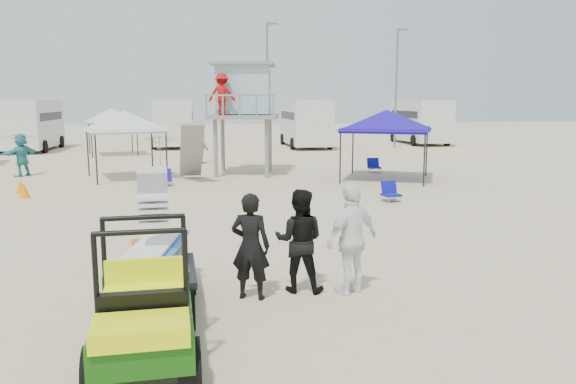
{
  "coord_description": "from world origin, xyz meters",
  "views": [
    {
      "loc": [
        -1.34,
        -8.6,
        3.23
      ],
      "look_at": [
        0.5,
        3.0,
        1.3
      ],
      "focal_mm": 35.0,
      "sensor_mm": 36.0,
      "label": 1
    }
  ],
  "objects": [
    {
      "name": "man_right",
      "position": [
        1.14,
        0.23,
        0.93
      ],
      "size": [
        1.17,
        0.94,
        1.86
      ],
      "primitive_type": "imported",
      "rotation": [
        0.0,
        0.0,
        3.66
      ],
      "color": "white",
      "rests_on": "ground"
    },
    {
      "name": "rv_far_left",
      "position": [
        -12.0,
        29.99,
        1.8
      ],
      "size": [
        2.64,
        6.8,
        3.25
      ],
      "color": "silver",
      "rests_on": "ground"
    },
    {
      "name": "canopy_blue",
      "position": [
        6.19,
        13.38,
        2.7
      ],
      "size": [
        4.43,
        4.43,
        3.25
      ],
      "color": "black",
      "rests_on": "ground"
    },
    {
      "name": "beach_chair_a",
      "position": [
        -2.69,
        13.04,
        0.31
      ],
      "size": [
        0.66,
        0.71,
        0.64
      ],
      "color": "#1C0FA9",
      "rests_on": "ground"
    },
    {
      "name": "distant_beachgoers",
      "position": [
        -4.64,
        19.49,
        0.87
      ],
      "size": [
        17.57,
        13.42,
        1.84
      ],
      "color": "#5C8650",
      "rests_on": "ground"
    },
    {
      "name": "canopy_white_a",
      "position": [
        -4.34,
        15.36,
        2.66
      ],
      "size": [
        3.58,
        3.58,
        3.21
      ],
      "color": "black",
      "rests_on": "ground"
    },
    {
      "name": "umbrella_b",
      "position": [
        -3.0,
        16.52,
        0.87
      ],
      "size": [
        2.71,
        2.71,
        1.75
      ],
      "primitive_type": "imported",
      "rotation": [
        0.0,
        0.0,
        0.87
      ],
      "color": "yellow",
      "rests_on": "ground"
    },
    {
      "name": "cone_near",
      "position": [
        -7.54,
        11.97,
        0.25
      ],
      "size": [
        0.34,
        0.34,
        0.5
      ],
      "primitive_type": "cone",
      "color": "orange",
      "rests_on": "ground"
    },
    {
      "name": "light_pole_left",
      "position": [
        3.0,
        27.0,
        4.0
      ],
      "size": [
        0.14,
        0.14,
        8.0
      ],
      "primitive_type": "cylinder",
      "color": "slate",
      "rests_on": "ground"
    },
    {
      "name": "cone_far",
      "position": [
        -7.14,
        11.02,
        0.25
      ],
      "size": [
        0.34,
        0.34,
        0.5
      ],
      "primitive_type": "cone",
      "color": "orange",
      "rests_on": "ground"
    },
    {
      "name": "ground",
      "position": [
        0.0,
        0.0,
        0.0
      ],
      "size": [
        140.0,
        140.0,
        0.0
      ],
      "primitive_type": "plane",
      "color": "beige",
      "rests_on": "ground"
    },
    {
      "name": "umbrella_a",
      "position": [
        -10.08,
        20.86,
        0.81
      ],
      "size": [
        1.84,
        1.87,
        1.62
      ],
      "primitive_type": "imported",
      "rotation": [
        0.0,
        0.0,
        0.04
      ],
      "color": "red",
      "rests_on": "ground"
    },
    {
      "name": "lifeguard_tower",
      "position": [
        0.51,
        16.06,
        3.5
      ],
      "size": [
        3.43,
        3.43,
        4.7
      ],
      "color": "gray",
      "rests_on": "ground"
    },
    {
      "name": "utility_cart",
      "position": [
        -2.08,
        -1.8,
        0.81
      ],
      "size": [
        1.26,
        2.34,
        1.74
      ],
      "color": "#124B0B",
      "rests_on": "ground"
    },
    {
      "name": "rv_mid_left",
      "position": [
        -3.0,
        31.49,
        1.8
      ],
      "size": [
        2.65,
        6.5,
        3.25
      ],
      "color": "silver",
      "rests_on": "ground"
    },
    {
      "name": "man_left",
      "position": [
        -0.56,
        0.23,
        0.88
      ],
      "size": [
        0.75,
        0.62,
        1.76
      ],
      "primitive_type": "imported",
      "rotation": [
        0.0,
        0.0,
        2.79
      ],
      "color": "black",
      "rests_on": "ground"
    },
    {
      "name": "man_mid",
      "position": [
        0.29,
        0.48,
        0.88
      ],
      "size": [
        1.02,
        0.89,
        1.76
      ],
      "primitive_type": "imported",
      "rotation": [
        0.0,
        0.0,
        2.84
      ],
      "color": "black",
      "rests_on": "ground"
    },
    {
      "name": "canopy_white_c",
      "position": [
        -6.38,
        25.86,
        2.63
      ],
      "size": [
        3.21,
        3.21,
        3.18
      ],
      "color": "black",
      "rests_on": "ground"
    },
    {
      "name": "rv_mid_right",
      "position": [
        6.0,
        29.99,
        1.8
      ],
      "size": [
        2.64,
        7.0,
        3.25
      ],
      "color": "silver",
      "rests_on": "ground"
    },
    {
      "name": "beach_chair_b",
      "position": [
        4.71,
        8.51,
        0.31
      ],
      "size": [
        0.64,
        0.69,
        0.64
      ],
      "color": "#0D1296",
      "rests_on": "ground"
    },
    {
      "name": "surf_trailer",
      "position": [
        -2.07,
        0.53,
        0.77
      ],
      "size": [
        1.28,
        2.25,
        1.89
      ],
      "color": "black",
      "rests_on": "ground"
    },
    {
      "name": "light_pole_right",
      "position": [
        12.0,
        28.5,
        4.0
      ],
      "size": [
        0.14,
        0.14,
        8.0
      ],
      "primitive_type": "cylinder",
      "color": "slate",
      "rests_on": "ground"
    },
    {
      "name": "rv_far_right",
      "position": [
        15.0,
        31.49,
        1.8
      ],
      "size": [
        2.64,
        6.6,
        3.25
      ],
      "color": "silver",
      "rests_on": "ground"
    },
    {
      "name": "beach_chair_c",
      "position": [
        6.46,
        15.74,
        0.31
      ],
      "size": [
        0.56,
        0.6,
        0.64
      ],
      "color": "#0E0F9A",
      "rests_on": "ground"
    }
  ]
}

